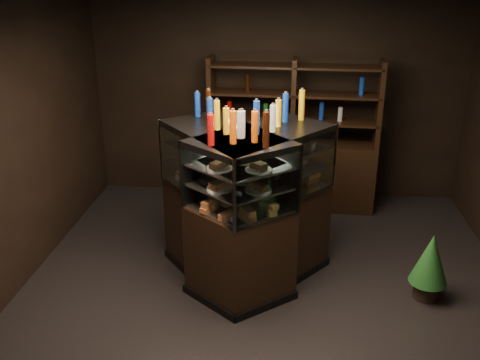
% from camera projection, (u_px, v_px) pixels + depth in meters
% --- Properties ---
extents(ground, '(5.00, 5.00, 0.00)m').
position_uv_depth(ground, '(266.00, 286.00, 5.50)').
color(ground, black).
rests_on(ground, ground).
extents(room_shell, '(5.02, 5.02, 3.01)m').
position_uv_depth(room_shell, '(271.00, 101.00, 4.77)').
color(room_shell, black).
rests_on(room_shell, ground).
extents(display_case, '(1.85, 1.62, 1.61)m').
position_uv_depth(display_case, '(243.00, 232.00, 5.47)').
color(display_case, black).
rests_on(display_case, ground).
extents(food_display, '(1.34, 1.14, 0.49)m').
position_uv_depth(food_display, '(243.00, 167.00, 5.20)').
color(food_display, '#D78C4D').
rests_on(food_display, display_case).
extents(bottles_top, '(1.16, 1.01, 0.30)m').
position_uv_depth(bottles_top, '(243.00, 117.00, 5.02)').
color(bottles_top, '#0F38B2').
rests_on(bottles_top, display_case).
extents(potted_conifer, '(0.37, 0.37, 0.79)m').
position_uv_depth(potted_conifer, '(431.00, 258.00, 5.15)').
color(potted_conifer, black).
rests_on(potted_conifer, ground).
extents(back_shelving, '(2.22, 0.51, 2.00)m').
position_uv_depth(back_shelving, '(291.00, 163.00, 7.14)').
color(back_shelving, black).
rests_on(back_shelving, ground).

